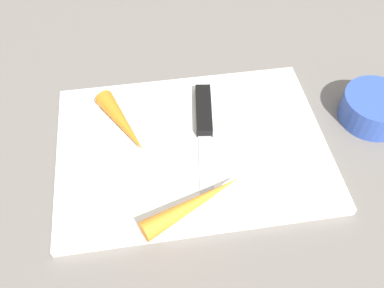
# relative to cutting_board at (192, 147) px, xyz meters

# --- Properties ---
(ground_plane) EXTENTS (1.40, 1.40, 0.00)m
(ground_plane) POSITION_rel_cutting_board_xyz_m (0.00, 0.00, -0.01)
(ground_plane) COLOR slate
(cutting_board) EXTENTS (0.36, 0.26, 0.01)m
(cutting_board) POSITION_rel_cutting_board_xyz_m (0.00, 0.00, 0.00)
(cutting_board) COLOR white
(cutting_board) RESTS_ON ground_plane
(knife) EXTENTS (0.05, 0.20, 0.01)m
(knife) POSITION_rel_cutting_board_xyz_m (-0.02, -0.04, 0.01)
(knife) COLOR #B7B7BC
(knife) RESTS_ON cutting_board
(carrot_short) EXTENTS (0.07, 0.12, 0.03)m
(carrot_short) POSITION_rel_cutting_board_xyz_m (0.09, -0.04, 0.02)
(carrot_short) COLOR orange
(carrot_short) RESTS_ON cutting_board
(carrot_long) EXTENTS (0.13, 0.08, 0.03)m
(carrot_long) POSITION_rel_cutting_board_xyz_m (0.01, 0.10, 0.02)
(carrot_long) COLOR orange
(carrot_long) RESTS_ON cutting_board
(small_bowl) EXTENTS (0.09, 0.09, 0.04)m
(small_bowl) POSITION_rel_cutting_board_xyz_m (-0.26, -0.02, 0.01)
(small_bowl) COLOR #3351B2
(small_bowl) RESTS_ON ground_plane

